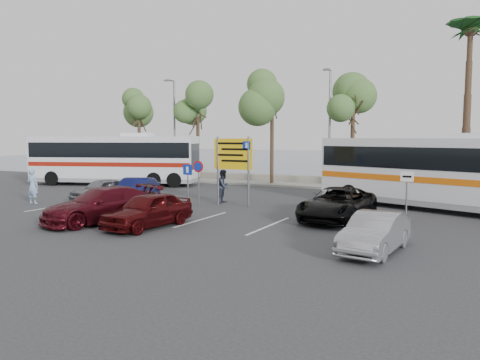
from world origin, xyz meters
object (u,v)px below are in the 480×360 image
at_px(street_lamp_left, 174,125).
at_px(coach_bus_right, 438,175).
at_px(car_blue, 136,191).
at_px(suv_black, 338,204).
at_px(coach_bus_left, 114,161).
at_px(car_silver_a, 102,190).
at_px(direction_sign, 233,159).
at_px(pedestrian_far, 224,186).
at_px(car_red, 148,210).
at_px(street_lamp_right, 329,122).
at_px(pedestrian_near, 33,186).
at_px(car_maroon, 102,205).
at_px(car_silver_b, 375,233).

bearing_deg(street_lamp_left, coach_bus_right, -18.84).
xyz_separation_m(car_blue, suv_black, (11.04, 0.00, 0.02)).
xyz_separation_m(coach_bus_left, car_silver_a, (5.56, -7.16, -1.17)).
bearing_deg(street_lamp_left, direction_sign, -43.17).
bearing_deg(car_silver_a, pedestrian_far, 29.89).
distance_m(car_red, pedestrian_far, 7.53).
relative_size(street_lamp_left, coach_bus_left, 0.63).
bearing_deg(suv_black, coach_bus_right, 56.93).
bearing_deg(coach_bus_right, pedestrian_far, -166.63).
distance_m(street_lamp_right, coach_bus_left, 16.01).
bearing_deg(car_silver_a, car_red, -26.00).
distance_m(coach_bus_right, pedestrian_near, 20.93).
bearing_deg(street_lamp_left, street_lamp_right, 0.00).
xyz_separation_m(street_lamp_left, car_maroon, (8.36, -17.02, -3.86)).
distance_m(car_silver_a, pedestrian_far, 6.90).
distance_m(coach_bus_right, car_silver_b, 10.11).
relative_size(direction_sign, pedestrian_near, 1.90).
distance_m(street_lamp_left, car_maroon, 19.35).
xyz_separation_m(car_blue, pedestrian_near, (-4.89, -2.54, 0.26)).
height_order(car_silver_a, suv_black, suv_black).
bearing_deg(street_lamp_right, pedestrian_near, -129.34).
distance_m(car_red, pedestrian_near, 10.01).
distance_m(direction_sign, coach_bus_right, 10.15).
bearing_deg(suv_black, street_lamp_left, 147.24).
relative_size(direction_sign, pedestrian_far, 1.98).
height_order(car_blue, car_maroon, car_maroon).
bearing_deg(car_maroon, coach_bus_right, 56.84).
relative_size(car_silver_a, car_silver_b, 0.98).
bearing_deg(direction_sign, pedestrian_far, 141.87).
bearing_deg(car_red, pedestrian_far, 100.73).
relative_size(car_red, pedestrian_near, 2.16).
height_order(car_red, car_silver_b, car_red).
distance_m(car_silver_b, pedestrian_near, 18.67).
relative_size(street_lamp_left, car_blue, 1.92).
bearing_deg(street_lamp_right, car_silver_b, -68.88).
distance_m(street_lamp_left, pedestrian_far, 14.30).
xyz_separation_m(coach_bus_left, coach_bus_right, (22.58, -2.16, -0.06)).
xyz_separation_m(street_lamp_left, pedestrian_near, (1.07, -14.56, -3.65)).
height_order(direction_sign, car_maroon, direction_sign).
bearing_deg(coach_bus_left, suv_black, -20.65).
xyz_separation_m(street_lamp_right, pedestrian_far, (-3.00, -9.53, -3.69)).
relative_size(street_lamp_right, coach_bus_right, 0.66).
bearing_deg(car_silver_a, street_lamp_right, 60.64).
relative_size(car_blue, car_maroon, 0.82).
bearing_deg(pedestrian_near, car_silver_a, -139.75).
height_order(direction_sign, car_red, direction_sign).
xyz_separation_m(coach_bus_left, car_silver_b, (21.57, -12.16, -1.18)).
bearing_deg(car_silver_b, car_silver_a, 168.49).
xyz_separation_m(street_lamp_right, car_silver_b, (6.57, -17.02, -3.98)).
relative_size(car_maroon, car_silver_b, 1.35).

